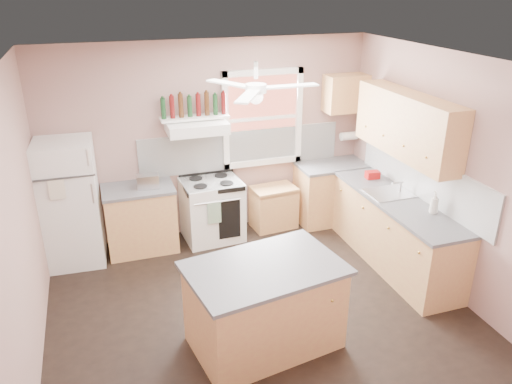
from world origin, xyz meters
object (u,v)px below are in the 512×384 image
object	(u,v)px
stove	(212,210)
island	(264,307)
toaster	(148,181)
cart	(274,207)
refrigerator	(71,203)

from	to	relation	value
stove	island	bearing A→B (deg)	-95.08
island	toaster	bearing A→B (deg)	100.18
stove	cart	world-z (taller)	stove
refrigerator	cart	distance (m)	2.80
refrigerator	toaster	size ratio (longest dim) A/B	5.79
refrigerator	cart	bearing A→B (deg)	4.86
stove	island	world-z (taller)	same
refrigerator	cart	xyz separation A→B (m)	(2.75, 0.09, -0.50)
stove	island	distance (m)	2.34
refrigerator	toaster	distance (m)	0.99
stove	refrigerator	bearing A→B (deg)	177.30
toaster	cart	xyz separation A→B (m)	(1.78, 0.11, -0.68)
toaster	stove	bearing A→B (deg)	6.93
toaster	island	distance (m)	2.49
cart	island	distance (m)	2.59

